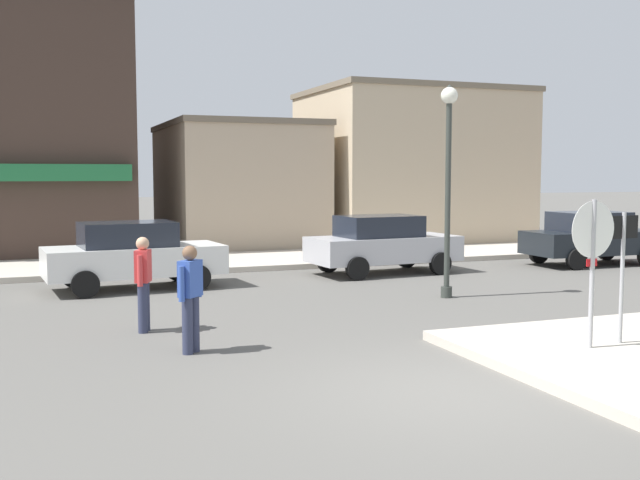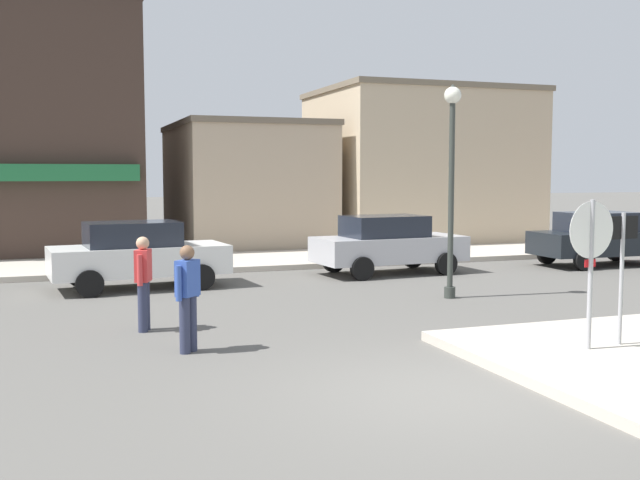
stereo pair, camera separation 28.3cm
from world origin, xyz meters
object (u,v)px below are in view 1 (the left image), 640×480
(lamp_post, at_px, (448,160))
(one_way_sign, at_px, (622,264))
(stop_sign, at_px, (592,254))
(pedestrian_crossing_near, at_px, (190,295))
(pedestrian_crossing_far, at_px, (143,281))
(parked_car_second, at_px, (382,243))
(parked_car_third, at_px, (592,237))
(parked_car_nearest, at_px, (133,254))

(lamp_post, bearing_deg, one_way_sign, -91.62)
(stop_sign, xyz_separation_m, lamp_post, (0.78, 5.37, 1.44))
(pedestrian_crossing_near, relative_size, pedestrian_crossing_far, 1.00)
(parked_car_second, height_order, pedestrian_crossing_near, pedestrian_crossing_near)
(parked_car_third, distance_m, pedestrian_crossing_near, 14.68)
(parked_car_second, bearing_deg, parked_car_third, -3.67)
(one_way_sign, xyz_separation_m, pedestrian_crossing_far, (-6.43, 4.03, -0.46))
(parked_car_nearest, bearing_deg, pedestrian_crossing_near, -89.68)
(lamp_post, height_order, pedestrian_crossing_near, lamp_post)
(one_way_sign, bearing_deg, pedestrian_crossing_near, 159.28)
(parked_car_nearest, bearing_deg, parked_car_third, -0.13)
(one_way_sign, relative_size, pedestrian_crossing_near, 1.30)
(stop_sign, height_order, lamp_post, lamp_post)
(parked_car_nearest, relative_size, parked_car_second, 1.00)
(stop_sign, relative_size, one_way_sign, 1.10)
(stop_sign, relative_size, parked_car_third, 0.57)
(parked_car_second, distance_m, pedestrian_crossing_near, 9.60)
(stop_sign, relative_size, parked_car_nearest, 0.56)
(parked_car_second, bearing_deg, one_way_sign, -93.35)
(parked_car_second, bearing_deg, parked_car_nearest, -176.58)
(pedestrian_crossing_near, bearing_deg, lamp_post, 26.24)
(parked_car_nearest, height_order, parked_car_third, same)
(one_way_sign, relative_size, lamp_post, 0.46)
(lamp_post, relative_size, parked_car_third, 1.13)
(parked_car_second, height_order, parked_car_third, same)
(lamp_post, bearing_deg, parked_car_second, 84.39)
(pedestrian_crossing_far, bearing_deg, stop_sign, -35.42)
(one_way_sign, relative_size, pedestrian_crossing_far, 1.30)
(one_way_sign, bearing_deg, parked_car_third, 51.27)
(stop_sign, height_order, pedestrian_crossing_near, stop_sign)
(pedestrian_crossing_near, bearing_deg, parked_car_third, 26.79)
(stop_sign, bearing_deg, pedestrian_crossing_near, 156.28)
(one_way_sign, xyz_separation_m, parked_car_second, (0.54, 9.30, -0.52))
(lamp_post, relative_size, pedestrian_crossing_far, 2.82)
(one_way_sign, height_order, pedestrian_crossing_near, one_way_sign)
(parked_car_nearest, xyz_separation_m, parked_car_second, (6.56, 0.39, 0.00))
(parked_car_nearest, bearing_deg, parked_car_second, 3.42)
(stop_sign, relative_size, pedestrian_crossing_far, 1.43)
(pedestrian_crossing_near, bearing_deg, parked_car_nearest, 90.32)
(stop_sign, height_order, parked_car_second, stop_sign)
(stop_sign, xyz_separation_m, parked_car_nearest, (-5.39, 9.00, -0.71))
(lamp_post, bearing_deg, pedestrian_crossing_near, -153.76)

